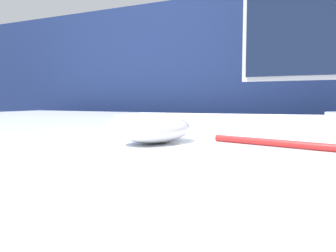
# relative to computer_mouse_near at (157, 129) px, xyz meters

# --- Properties ---
(partition_panel) EXTENTS (5.00, 0.03, 1.24)m
(partition_panel) POSITION_rel_computer_mouse_near_xyz_m (-0.03, 0.98, -0.16)
(partition_panel) COLOR navy
(partition_panel) RESTS_ON ground_plane
(computer_mouse_near) EXTENTS (0.09, 0.12, 0.03)m
(computer_mouse_near) POSITION_rel_computer_mouse_near_xyz_m (0.00, 0.00, 0.00)
(computer_mouse_near) COLOR white
(computer_mouse_near) RESTS_ON desk
(keyboard) EXTENTS (0.40, 0.19, 0.02)m
(keyboard) POSITION_rel_computer_mouse_near_xyz_m (0.01, 0.23, -0.00)
(keyboard) COLOR silver
(keyboard) RESTS_ON desk
(pen) EXTENTS (0.14, 0.05, 0.01)m
(pen) POSITION_rel_computer_mouse_near_xyz_m (0.13, 0.03, -0.01)
(pen) COLOR red
(pen) RESTS_ON desk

